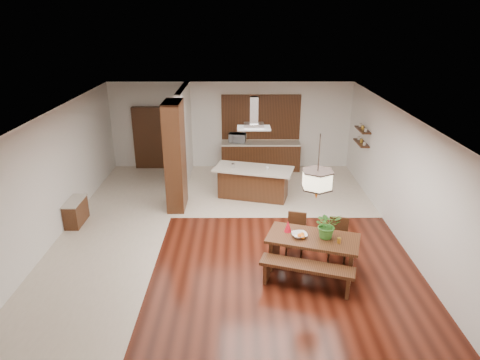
{
  "coord_description": "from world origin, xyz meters",
  "views": [
    {
      "loc": [
        0.28,
        -9.47,
        4.94
      ],
      "look_at": [
        0.3,
        0.0,
        1.25
      ],
      "focal_mm": 32.0,
      "sensor_mm": 36.0,
      "label": 1
    }
  ],
  "objects_px": {
    "dining_table": "(313,246)",
    "fruit_bowl": "(299,235)",
    "foliage_plant": "(327,225)",
    "island_cup": "(267,168)",
    "hallway_console": "(76,212)",
    "range_hood": "(254,113)",
    "microwave": "(237,138)",
    "pendant_lantern": "(318,167)",
    "kitchen_island": "(253,182)",
    "dining_chair_left": "(295,234)",
    "dining_bench": "(306,276)",
    "dining_chair_right": "(338,240)"
  },
  "relations": [
    {
      "from": "dining_table",
      "to": "fruit_bowl",
      "type": "bearing_deg",
      "value": 175.94
    },
    {
      "from": "dining_table",
      "to": "foliage_plant",
      "type": "bearing_deg",
      "value": -2.33
    },
    {
      "from": "dining_table",
      "to": "island_cup",
      "type": "distance_m",
      "value": 3.69
    },
    {
      "from": "hallway_console",
      "to": "range_hood",
      "type": "relative_size",
      "value": 0.98
    },
    {
      "from": "fruit_bowl",
      "to": "microwave",
      "type": "height_order",
      "value": "microwave"
    },
    {
      "from": "dining_table",
      "to": "microwave",
      "type": "bearing_deg",
      "value": 104.14
    },
    {
      "from": "pendant_lantern",
      "to": "kitchen_island",
      "type": "bearing_deg",
      "value": 106.28
    },
    {
      "from": "hallway_console",
      "to": "range_hood",
      "type": "distance_m",
      "value": 5.24
    },
    {
      "from": "hallway_console",
      "to": "fruit_bowl",
      "type": "relative_size",
      "value": 2.86
    },
    {
      "from": "hallway_console",
      "to": "pendant_lantern",
      "type": "height_order",
      "value": "pendant_lantern"
    },
    {
      "from": "dining_chair_left",
      "to": "island_cup",
      "type": "distance_m",
      "value": 3.01
    },
    {
      "from": "dining_bench",
      "to": "dining_chair_left",
      "type": "xyz_separation_m",
      "value": [
        -0.06,
        1.29,
        0.2
      ]
    },
    {
      "from": "dining_table",
      "to": "range_hood",
      "type": "distance_m",
      "value": 4.33
    },
    {
      "from": "pendant_lantern",
      "to": "microwave",
      "type": "relative_size",
      "value": 2.37
    },
    {
      "from": "foliage_plant",
      "to": "kitchen_island",
      "type": "height_order",
      "value": "foliage_plant"
    },
    {
      "from": "fruit_bowl",
      "to": "kitchen_island",
      "type": "distance_m",
      "value": 3.81
    },
    {
      "from": "pendant_lantern",
      "to": "dining_chair_right",
      "type": "bearing_deg",
      "value": 32.89
    },
    {
      "from": "kitchen_island",
      "to": "fruit_bowl",
      "type": "bearing_deg",
      "value": -62.86
    },
    {
      "from": "island_cup",
      "to": "dining_chair_right",
      "type": "bearing_deg",
      "value": -67.9
    },
    {
      "from": "fruit_bowl",
      "to": "dining_table",
      "type": "bearing_deg",
      "value": -4.06
    },
    {
      "from": "hallway_console",
      "to": "island_cup",
      "type": "relative_size",
      "value": 8.06
    },
    {
      "from": "kitchen_island",
      "to": "dining_table",
      "type": "bearing_deg",
      "value": -58.91
    },
    {
      "from": "kitchen_island",
      "to": "dining_chair_left",
      "type": "bearing_deg",
      "value": -60.08
    },
    {
      "from": "dining_chair_left",
      "to": "range_hood",
      "type": "bearing_deg",
      "value": 119.36
    },
    {
      "from": "dining_chair_left",
      "to": "island_cup",
      "type": "bearing_deg",
      "value": 112.85
    },
    {
      "from": "microwave",
      "to": "foliage_plant",
      "type": "bearing_deg",
      "value": -66.56
    },
    {
      "from": "microwave",
      "to": "island_cup",
      "type": "bearing_deg",
      "value": -64.58
    },
    {
      "from": "dining_bench",
      "to": "microwave",
      "type": "height_order",
      "value": "microwave"
    },
    {
      "from": "fruit_bowl",
      "to": "foliage_plant",
      "type": "bearing_deg",
      "value": -3.22
    },
    {
      "from": "dining_chair_left",
      "to": "dining_table",
      "type": "bearing_deg",
      "value": -54.27
    },
    {
      "from": "hallway_console",
      "to": "dining_chair_left",
      "type": "xyz_separation_m",
      "value": [
        5.32,
        -1.43,
        0.14
      ]
    },
    {
      "from": "kitchen_island",
      "to": "range_hood",
      "type": "distance_m",
      "value": 2.0
    },
    {
      "from": "dining_bench",
      "to": "island_cup",
      "type": "distance_m",
      "value": 4.31
    },
    {
      "from": "fruit_bowl",
      "to": "microwave",
      "type": "distance_m",
      "value": 6.25
    },
    {
      "from": "dining_chair_right",
      "to": "island_cup",
      "type": "height_order",
      "value": "island_cup"
    },
    {
      "from": "dining_chair_right",
      "to": "hallway_console",
      "type": "bearing_deg",
      "value": 176.45
    },
    {
      "from": "dining_bench",
      "to": "kitchen_island",
      "type": "xyz_separation_m",
      "value": [
        -0.89,
        4.35,
        0.21
      ]
    },
    {
      "from": "hallway_console",
      "to": "dining_chair_right",
      "type": "bearing_deg",
      "value": -15.46
    },
    {
      "from": "dining_chair_left",
      "to": "pendant_lantern",
      "type": "xyz_separation_m",
      "value": [
        0.26,
        -0.66,
        1.79
      ]
    },
    {
      "from": "foliage_plant",
      "to": "dining_chair_right",
      "type": "bearing_deg",
      "value": 49.78
    },
    {
      "from": "foliage_plant",
      "to": "kitchen_island",
      "type": "xyz_separation_m",
      "value": [
        -1.35,
        3.74,
        -0.57
      ]
    },
    {
      "from": "hallway_console",
      "to": "dining_chair_right",
      "type": "xyz_separation_m",
      "value": [
        6.18,
        -1.71,
        0.14
      ]
    },
    {
      "from": "dining_table",
      "to": "dining_chair_left",
      "type": "xyz_separation_m",
      "value": [
        -0.26,
        0.66,
        -0.1
      ]
    },
    {
      "from": "foliage_plant",
      "to": "fruit_bowl",
      "type": "distance_m",
      "value": 0.59
    },
    {
      "from": "island_cup",
      "to": "dining_bench",
      "type": "bearing_deg",
      "value": -83.18
    },
    {
      "from": "range_hood",
      "to": "island_cup",
      "type": "distance_m",
      "value": 1.57
    },
    {
      "from": "dining_chair_right",
      "to": "foliage_plant",
      "type": "bearing_deg",
      "value": -118.32
    },
    {
      "from": "microwave",
      "to": "range_hood",
      "type": "bearing_deg",
      "value": -72.2
    },
    {
      "from": "dining_chair_left",
      "to": "dining_chair_right",
      "type": "relative_size",
      "value": 0.99
    },
    {
      "from": "pendant_lantern",
      "to": "foliage_plant",
      "type": "bearing_deg",
      "value": -2.33
    }
  ]
}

